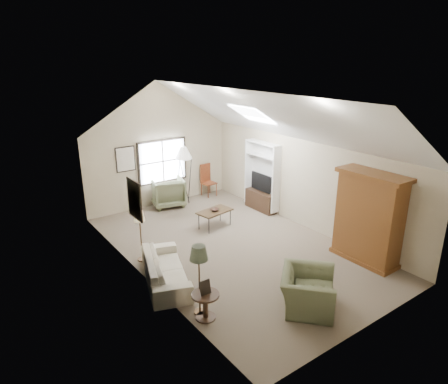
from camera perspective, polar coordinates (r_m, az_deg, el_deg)
room_shell at (r=9.46m, az=1.44°, el=9.76°), size 5.01×8.01×4.00m
window at (r=13.17m, az=-8.77°, el=4.38°), size 1.72×0.08×1.42m
skylight at (r=10.95m, az=4.06°, el=11.06°), size 0.80×1.20×0.52m
wall_art at (r=10.53m, az=-13.32°, el=1.95°), size 1.97×3.71×0.88m
armoire at (r=9.99m, az=19.98°, el=-3.49°), size 0.60×1.50×2.20m
tv_alcove at (r=12.58m, az=5.45°, el=2.40°), size 0.32×1.30×2.10m
media_console at (r=12.83m, az=5.27°, el=-1.25°), size 0.34×1.18×0.60m
tv_panel at (r=12.63m, az=5.35°, el=1.39°), size 0.05×0.90×0.55m
sofa at (r=8.95m, az=-8.40°, el=-10.81°), size 1.46×2.25×0.61m
armchair_near at (r=8.18m, az=11.83°, el=-13.60°), size 1.53×1.52×0.75m
armchair_far at (r=13.19m, az=-8.07°, el=-0.01°), size 1.22×1.24×0.94m
coffee_table at (r=11.50m, az=-1.33°, el=-3.87°), size 1.08×0.72×0.51m
bowl at (r=11.40m, az=-1.34°, el=-2.55°), size 0.28×0.28×0.06m
side_table at (r=7.79m, az=-2.65°, el=-15.96°), size 0.67×0.67×0.53m
side_chair at (r=13.99m, az=-2.17°, el=1.67°), size 0.47×0.47×1.12m
tripod_lamp at (r=13.38m, az=-5.71°, el=2.54°), size 0.65×0.65×1.91m
dark_lamp at (r=7.68m, az=-3.55°, el=-12.38°), size 0.45×0.45×1.46m
tan_lamp at (r=9.76m, az=-11.81°, el=-6.06°), size 0.33×0.33×1.32m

